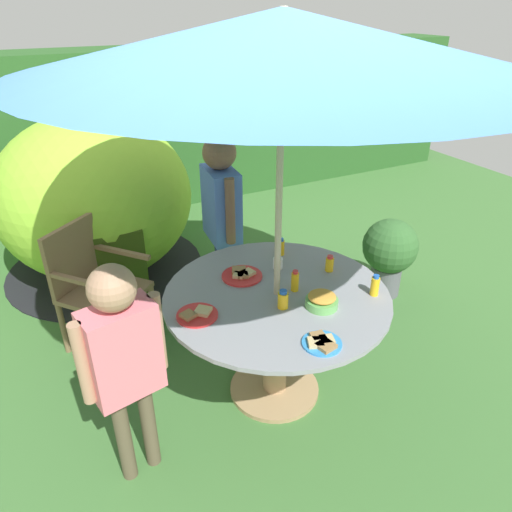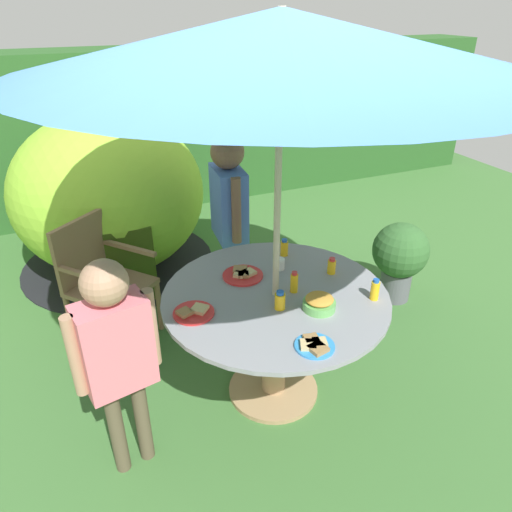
% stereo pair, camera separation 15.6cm
% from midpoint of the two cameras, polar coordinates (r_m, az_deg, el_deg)
% --- Properties ---
extents(ground_plane, '(10.00, 10.00, 0.02)m').
position_cam_midpoint_polar(ground_plane, '(3.19, 0.75, -15.91)').
color(ground_plane, '#3D6B33').
extents(hedge_backdrop, '(9.00, 0.70, 1.76)m').
position_cam_midpoint_polar(hedge_backdrop, '(5.82, -16.22, 14.17)').
color(hedge_backdrop, '#285623').
rests_on(hedge_backdrop, ground_plane).
extents(garden_table, '(1.30, 1.30, 0.74)m').
position_cam_midpoint_polar(garden_table, '(2.83, 0.82, -7.90)').
color(garden_table, tan).
rests_on(garden_table, ground_plane).
extents(patio_umbrella, '(2.42, 2.42, 2.20)m').
position_cam_midpoint_polar(patio_umbrella, '(2.28, 1.11, 24.50)').
color(patio_umbrella, '#B7AD8C').
rests_on(patio_umbrella, ground_plane).
extents(wooden_chair, '(0.68, 0.68, 0.90)m').
position_cam_midpoint_polar(wooden_chair, '(3.50, -20.28, -2.79)').
color(wooden_chair, brown).
rests_on(wooden_chair, ground_plane).
extents(dome_tent, '(1.85, 1.85, 1.41)m').
position_cam_midpoint_polar(dome_tent, '(4.40, -19.79, 6.64)').
color(dome_tent, '#8CC633').
rests_on(dome_tent, ground_plane).
extents(potted_plant, '(0.45, 0.45, 0.67)m').
position_cam_midpoint_polar(potted_plant, '(4.01, 14.69, 0.55)').
color(potted_plant, '#595960').
rests_on(potted_plant, ground_plane).
extents(child_in_blue_shirt, '(0.24, 0.47, 1.41)m').
position_cam_midpoint_polar(child_in_blue_shirt, '(3.49, -5.48, 6.13)').
color(child_in_blue_shirt, navy).
rests_on(child_in_blue_shirt, ground_plane).
extents(child_in_pink_shirt, '(0.42, 0.24, 1.25)m').
position_cam_midpoint_polar(child_in_pink_shirt, '(2.32, -17.64, -10.95)').
color(child_in_pink_shirt, brown).
rests_on(child_in_pink_shirt, ground_plane).
extents(snack_bowl, '(0.18, 0.18, 0.09)m').
position_cam_midpoint_polar(snack_bowl, '(2.60, 6.22, -5.35)').
color(snack_bowl, '#66B259').
rests_on(snack_bowl, garden_table).
extents(plate_center_back, '(0.25, 0.25, 0.03)m').
position_cam_midpoint_polar(plate_center_back, '(2.87, -3.26, -2.30)').
color(plate_center_back, red).
rests_on(plate_center_back, garden_table).
extents(plate_far_left, '(0.22, 0.22, 0.03)m').
position_cam_midpoint_polar(plate_far_left, '(2.56, -8.87, -6.99)').
color(plate_far_left, red).
rests_on(plate_far_left, garden_table).
extents(plate_near_left, '(0.20, 0.20, 0.03)m').
position_cam_midpoint_polar(plate_near_left, '(2.35, 6.01, -10.34)').
color(plate_near_left, '#338CD8').
rests_on(plate_near_left, garden_table).
extents(juice_bottle_near_right, '(0.05, 0.05, 0.12)m').
position_cam_midpoint_polar(juice_bottle_near_right, '(3.09, 1.54, 1.07)').
color(juice_bottle_near_right, yellow).
rests_on(juice_bottle_near_right, garden_table).
extents(juice_bottle_far_right, '(0.05, 0.05, 0.13)m').
position_cam_midpoint_polar(juice_bottle_far_right, '(2.74, 12.54, -3.54)').
color(juice_bottle_far_right, yellow).
rests_on(juice_bottle_far_right, garden_table).
extents(juice_bottle_center_front, '(0.04, 0.04, 0.13)m').
position_cam_midpoint_polar(juice_bottle_center_front, '(2.71, 3.07, -3.06)').
color(juice_bottle_center_front, yellow).
rests_on(juice_bottle_center_front, garden_table).
extents(juice_bottle_mid_left, '(0.06, 0.06, 0.11)m').
position_cam_midpoint_polar(juice_bottle_mid_left, '(2.57, 1.53, -5.30)').
color(juice_bottle_mid_left, yellow).
rests_on(juice_bottle_mid_left, garden_table).
extents(juice_bottle_mid_right, '(0.05, 0.05, 0.11)m').
position_cam_midpoint_polar(juice_bottle_mid_right, '(2.93, 7.34, -0.96)').
color(juice_bottle_mid_right, yellow).
rests_on(juice_bottle_mid_right, garden_table).
extents(cup_near, '(0.06, 0.06, 0.07)m').
position_cam_midpoint_polar(cup_near, '(2.94, 1.13, -0.90)').
color(cup_near, white).
rests_on(cup_near, garden_table).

